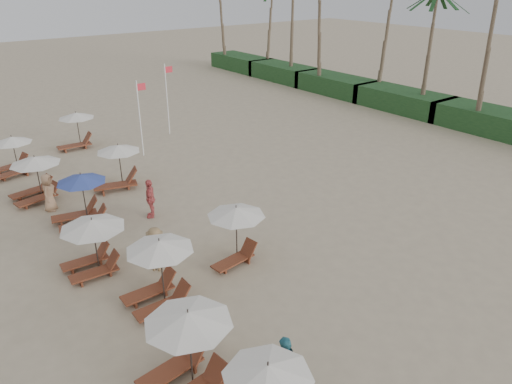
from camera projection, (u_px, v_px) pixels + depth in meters
ground at (351, 298)px, 16.51m from camera, size 160.00×160.00×0.00m
shrub_hedge at (403, 100)px, 38.77m from camera, size 3.20×53.00×1.60m
lounger_station_1 at (183, 351)px, 12.47m from camera, size 2.62×2.37×2.40m
lounger_station_2 at (156, 272)px, 15.71m from camera, size 2.49×2.26×2.39m
lounger_station_3 at (90, 243)px, 17.52m from camera, size 2.50×2.39×2.11m
lounger_station_4 at (79, 202)px, 20.87m from camera, size 2.57×2.22×2.35m
lounger_station_5 at (33, 178)px, 23.23m from camera, size 2.68×2.37×2.18m
lounger_station_6 at (11, 157)px, 26.28m from camera, size 2.51×2.21×2.11m
inland_station_0 at (235, 227)px, 18.02m from camera, size 2.55×2.24×2.22m
inland_station_1 at (117, 165)px, 24.44m from camera, size 2.90×2.26×2.22m
inland_station_2 at (75, 128)px, 30.12m from camera, size 2.77×2.24×2.22m
beachgoer_mid_a at (284, 362)px, 12.75m from camera, size 0.94×0.92×1.53m
beachgoer_mid_b at (156, 249)px, 17.73m from camera, size 1.27×1.28×1.77m
beachgoer_far_a at (150, 198)px, 21.64m from camera, size 0.95×1.16×1.85m
beachgoer_far_b at (48, 192)px, 22.25m from camera, size 0.98×1.06×1.82m
flag_pole_near at (140, 115)px, 28.31m from camera, size 0.59×0.08×4.59m
flag_pole_far at (167, 96)px, 32.16m from camera, size 0.60×0.08×4.80m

